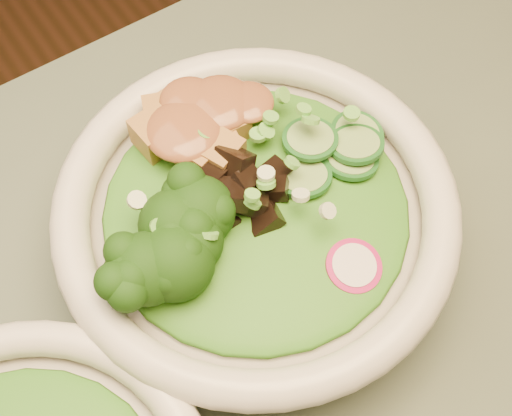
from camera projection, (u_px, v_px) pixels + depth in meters
salad_bowl at (256, 222)px, 0.49m from camera, size 0.27×0.27×0.07m
lettuce_bed at (256, 207)px, 0.48m from camera, size 0.21×0.21×0.02m
broccoli_florets at (176, 249)px, 0.44m from camera, size 0.08×0.07×0.04m
radish_slices at (323, 277)px, 0.45m from camera, size 0.11×0.04×0.02m
cucumber_slices at (335, 150)px, 0.48m from camera, size 0.07×0.07×0.04m
mushroom_heap at (245, 183)px, 0.47m from camera, size 0.07×0.07×0.04m
tofu_cubes at (203, 132)px, 0.49m from camera, size 0.09×0.06×0.04m
peanut_sauce at (202, 121)px, 0.48m from camera, size 0.07×0.06×0.02m
scallion_garnish at (256, 188)px, 0.45m from camera, size 0.19×0.19×0.02m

